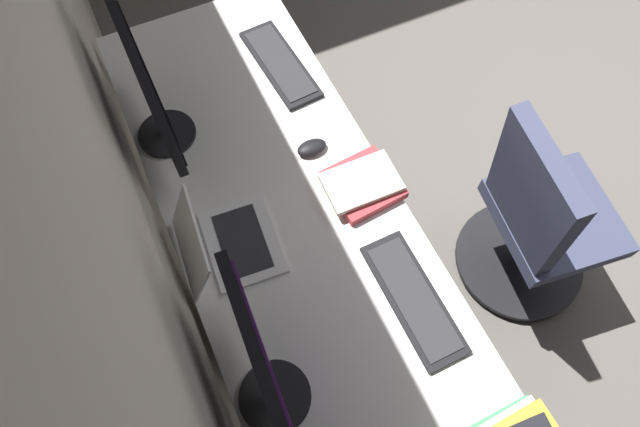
% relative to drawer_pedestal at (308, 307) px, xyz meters
% --- Properties ---
extents(floor_plane, '(5.61, 5.61, 0.00)m').
position_rel_drawer_pedestal_xyz_m(floor_plane, '(0.25, -1.98, -0.35)').
color(floor_plane, '#59544F').
extents(wall_back, '(5.07, 0.10, 2.60)m').
position_rel_drawer_pedestal_xyz_m(wall_back, '(0.25, 0.41, 0.95)').
color(wall_back, beige).
rests_on(wall_back, ground).
extents(desk, '(2.32, 0.73, 0.73)m').
position_rel_drawer_pedestal_xyz_m(desk, '(0.05, -0.03, 0.32)').
color(desk, white).
rests_on(desk, ground).
extents(drawer_pedestal, '(0.40, 0.51, 0.69)m').
position_rel_drawer_pedestal_xyz_m(drawer_pedestal, '(0.00, 0.00, 0.00)').
color(drawer_pedestal, white).
rests_on(drawer_pedestal, ground).
extents(monitor_primary, '(0.52, 0.20, 0.40)m').
position_rel_drawer_pedestal_xyz_m(monitor_primary, '(0.66, 0.22, 0.61)').
color(monitor_primary, black).
rests_on(monitor_primary, desk).
extents(monitor_secondary, '(0.55, 0.20, 0.42)m').
position_rel_drawer_pedestal_xyz_m(monitor_secondary, '(-0.30, 0.23, 0.63)').
color(monitor_secondary, black).
rests_on(monitor_secondary, desk).
extents(laptop_left, '(0.31, 0.32, 0.20)m').
position_rel_drawer_pedestal_xyz_m(laptop_left, '(0.17, 0.20, 0.43)').
color(laptop_left, white).
rests_on(laptop_left, desk).
extents(keyboard_main, '(0.42, 0.14, 0.02)m').
position_rel_drawer_pedestal_xyz_m(keyboard_main, '(-0.22, -0.25, 0.39)').
color(keyboard_main, black).
rests_on(keyboard_main, desk).
extents(keyboard_spare, '(0.43, 0.17, 0.02)m').
position_rel_drawer_pedestal_xyz_m(keyboard_spare, '(0.78, -0.25, 0.39)').
color(keyboard_spare, black).
rests_on(keyboard_spare, desk).
extents(mouse_main, '(0.06, 0.10, 0.03)m').
position_rel_drawer_pedestal_xyz_m(mouse_main, '(0.39, -0.20, 0.40)').
color(mouse_main, black).
rests_on(mouse_main, desk).
extents(book_stack_far, '(0.23, 0.25, 0.05)m').
position_rel_drawer_pedestal_xyz_m(book_stack_far, '(0.18, -0.29, 0.41)').
color(book_stack_far, '#B2383D').
rests_on(book_stack_far, desk).
extents(office_chair, '(0.56, 0.58, 0.97)m').
position_rel_drawer_pedestal_xyz_m(office_chair, '(-0.10, -0.91, 0.11)').
color(office_chair, '#383D56').
rests_on(office_chair, ground).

